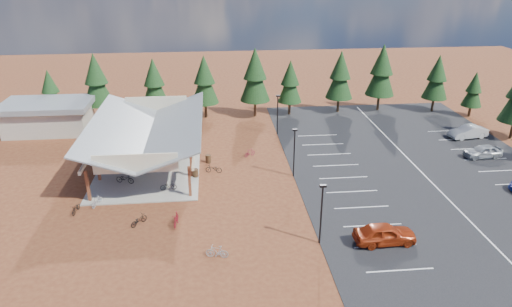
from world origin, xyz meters
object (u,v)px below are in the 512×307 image
at_px(lamp_post_0, 321,210).
at_px(bike_15, 250,153).
at_px(bike_8, 76,208).
at_px(car_9, 468,132).
at_px(bike_2, 118,158).
at_px(bike_12, 139,220).
at_px(bike_13, 217,252).
at_px(lamp_post_1, 294,149).
at_px(bike_11, 176,219).
at_px(bike_1, 134,167).
at_px(bike_5, 163,168).
at_px(outbuilding, 48,116).
at_px(bike_4, 168,186).
at_px(bike_6, 167,153).
at_px(car_0, 385,234).
at_px(bike_7, 168,135).
at_px(bike_9, 97,201).
at_px(bike_16, 214,169).
at_px(bike_3, 149,141).
at_px(trash_bin_1, 208,159).
at_px(bike_0, 125,179).
at_px(trash_bin_0, 195,173).
at_px(lamp_post_2, 278,112).

distance_m(lamp_post_0, bike_15, 18.06).
distance_m(bike_8, car_9, 45.79).
bearing_deg(bike_2, bike_12, -165.64).
xyz_separation_m(bike_13, bike_15, (4.03, 18.56, -0.08)).
bearing_deg(lamp_post_1, bike_8, -165.15).
relative_size(bike_11, bike_15, 1.26).
bearing_deg(bike_2, bike_15, -91.56).
height_order(bike_1, bike_5, bike_1).
xyz_separation_m(outbuilding, bike_4, (16.46, -18.04, -1.52)).
relative_size(bike_1, bike_6, 1.09).
bearing_deg(bike_15, outbuilding, 32.78).
distance_m(bike_2, bike_4, 9.37).
bearing_deg(car_0, outbuilding, 48.75).
bearing_deg(bike_13, lamp_post_1, 161.13).
xyz_separation_m(bike_1, bike_5, (3.07, -0.47, -0.06)).
relative_size(bike_7, car_0, 0.38).
relative_size(bike_1, car_0, 0.37).
bearing_deg(bike_9, bike_16, -129.73).
distance_m(bike_1, bike_3, 7.40).
relative_size(trash_bin_1, bike_15, 0.61).
bearing_deg(outbuilding, lamp_post_1, -28.89).
xyz_separation_m(bike_2, car_9, (41.88, 3.22, 0.27)).
bearing_deg(bike_0, bike_3, 11.13).
relative_size(bike_1, car_9, 0.38).
distance_m(trash_bin_1, bike_2, 9.87).
xyz_separation_m(bike_5, car_0, (18.42, -14.48, 0.28)).
bearing_deg(bike_15, trash_bin_0, 94.38).
height_order(lamp_post_0, trash_bin_0, lamp_post_0).
height_order(outbuilding, bike_13, outbuilding).
bearing_deg(bike_2, bike_13, -152.84).
xyz_separation_m(bike_11, bike_12, (-3.14, 0.37, -0.10)).
relative_size(bike_2, bike_16, 1.01).
xyz_separation_m(lamp_post_2, bike_8, (-20.31, -17.38, -2.56)).
distance_m(bike_5, bike_6, 4.03).
xyz_separation_m(bike_0, bike_13, (8.85, -12.97, -0.07)).
relative_size(outbuilding, bike_13, 6.32).
height_order(outbuilding, bike_6, outbuilding).
relative_size(bike_12, bike_13, 1.00).
xyz_separation_m(lamp_post_1, bike_1, (-16.44, 2.42, -2.33)).
bearing_deg(trash_bin_1, lamp_post_0, -61.69).
xyz_separation_m(bike_4, bike_13, (4.46, -11.10, 0.01)).
bearing_deg(bike_7, lamp_post_1, -112.07).
distance_m(bike_6, bike_15, 9.33).
distance_m(outbuilding, bike_15, 27.15).
height_order(trash_bin_1, bike_5, bike_5).
distance_m(lamp_post_1, bike_8, 21.16).
bearing_deg(car_9, lamp_post_1, -78.55).
distance_m(bike_0, bike_11, 9.81).
bearing_deg(bike_7, trash_bin_1, -127.97).
height_order(lamp_post_1, bike_0, lamp_post_1).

